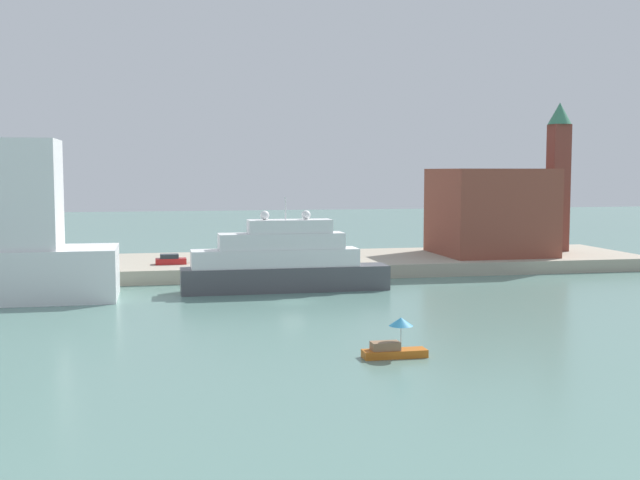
{
  "coord_description": "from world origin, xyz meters",
  "views": [
    {
      "loc": [
        -14.05,
        -82.63,
        13.93
      ],
      "look_at": [
        4.24,
        6.0,
        6.08
      ],
      "focal_mm": 44.71,
      "sensor_mm": 36.0,
      "label": 1
    }
  ],
  "objects": [
    {
      "name": "mooring_bollard",
      "position": [
        -3.29,
        17.52,
        2.17
      ],
      "size": [
        0.53,
        0.53,
        0.8
      ],
      "primitive_type": "cylinder",
      "color": "black",
      "rests_on": "quay_dock"
    },
    {
      "name": "large_yacht",
      "position": [
        0.26,
        8.16,
        3.31
      ],
      "size": [
        24.17,
        4.1,
        10.96
      ],
      "color": "#4C4C51",
      "rests_on": "ground"
    },
    {
      "name": "quay_dock",
      "position": [
        0.0,
        26.89,
        0.89
      ],
      "size": [
        110.0,
        21.78,
        1.77
      ],
      "primitive_type": "cube",
      "color": "#ADA38E",
      "rests_on": "ground"
    },
    {
      "name": "person_figure",
      "position": [
        -8.99,
        24.31,
        2.59
      ],
      "size": [
        0.36,
        0.36,
        1.76
      ],
      "color": "maroon",
      "rests_on": "quay_dock"
    },
    {
      "name": "parked_car",
      "position": [
        -12.31,
        22.79,
        2.35
      ],
      "size": [
        3.98,
        1.84,
        1.33
      ],
      "color": "#B21E1E",
      "rests_on": "quay_dock"
    },
    {
      "name": "ground",
      "position": [
        0.0,
        0.0,
        0.0
      ],
      "size": [
        400.0,
        400.0,
        0.0
      ],
      "primitive_type": "plane",
      "color": "slate"
    },
    {
      "name": "bell_tower",
      "position": [
        45.84,
        28.61,
        13.87
      ],
      "size": [
        3.55,
        3.55,
        22.45
      ],
      "color": "brown",
      "rests_on": "quay_dock"
    },
    {
      "name": "work_barge",
      "position": [
        -20.4,
        10.35,
        0.39
      ],
      "size": [
        4.19,
        1.64,
        0.78
      ],
      "primitive_type": "cube",
      "color": "silver",
      "rests_on": "ground"
    },
    {
      "name": "harbor_building",
      "position": [
        33.81,
        26.15,
        8.02
      ],
      "size": [
        15.1,
        15.13,
        12.5
      ],
      "primitive_type": "cube",
      "color": "brown",
      "rests_on": "quay_dock"
    },
    {
      "name": "small_motorboat",
      "position": [
        3.28,
        -26.28,
        1.06
      ],
      "size": [
        4.86,
        1.82,
        3.01
      ],
      "color": "#C66019",
      "rests_on": "ground"
    }
  ]
}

